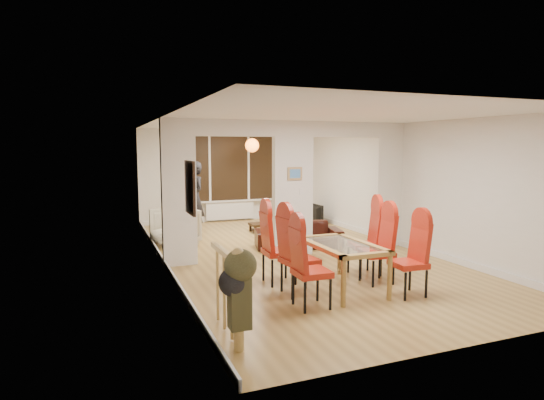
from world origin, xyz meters
TOP-DOWN VIEW (x-y plane):
  - floor at (0.00, 0.00)m, footprint 5.00×9.00m
  - room_walls at (0.00, 0.00)m, footprint 5.00×9.00m
  - divider_wall at (0.00, 0.00)m, footprint 5.00×0.18m
  - bay_window_blinds at (0.00, 4.44)m, footprint 3.00×0.08m
  - radiator at (0.00, 4.40)m, footprint 1.40×0.08m
  - pendant_light at (0.30, 3.30)m, footprint 0.36×0.36m
  - stair_newel at (-2.25, -3.20)m, footprint 0.40×1.20m
  - wall_poster at (-2.47, -2.40)m, footprint 0.04×0.52m
  - pillar_photo at (0.00, -0.10)m, footprint 0.30×0.03m
  - dining_table at (-0.21, -2.27)m, footprint 0.83×1.47m
  - dining_chair_la at (-0.97, -2.81)m, footprint 0.46×0.46m
  - dining_chair_lb at (-0.89, -2.26)m, footprint 0.51×0.51m
  - dining_chair_lc at (-0.96, -1.65)m, footprint 0.49×0.49m
  - dining_chair_ra at (0.52, -2.88)m, footprint 0.47×0.47m
  - dining_chair_rb at (0.45, -2.20)m, footprint 0.50×0.50m
  - dining_chair_rc at (0.53, -1.74)m, footprint 0.57×0.57m
  - sofa at (0.39, 0.57)m, footprint 1.92×1.10m
  - armchair at (-2.00, 1.76)m, footprint 1.03×1.05m
  - person at (-1.39, 2.58)m, footprint 0.72×0.56m
  - television at (2.00, 3.19)m, footprint 0.94×0.12m
  - coffee_table at (0.46, 2.48)m, footprint 1.05×0.75m
  - bottle at (0.48, 2.53)m, footprint 0.07×0.07m
  - bowl at (0.54, 2.55)m, footprint 0.20×0.20m
  - shoes at (-0.29, -0.29)m, footprint 0.22×0.24m

SIDE VIEW (x-z plane):
  - floor at x=0.00m, z-range -0.01..0.01m
  - shoes at x=-0.29m, z-range 0.00..0.09m
  - coffee_table at x=0.46m, z-range 0.00..0.22m
  - bowl at x=0.54m, z-range 0.22..0.27m
  - sofa at x=0.39m, z-range 0.00..0.53m
  - television at x=2.00m, z-range 0.00..0.54m
  - radiator at x=0.00m, z-range 0.05..0.55m
  - dining_table at x=-0.21m, z-range 0.00..0.69m
  - bottle at x=0.48m, z-range 0.22..0.48m
  - armchair at x=-2.00m, z-range 0.00..0.79m
  - dining_chair_ra at x=0.52m, z-range 0.00..1.09m
  - stair_newel at x=-2.25m, z-range 0.00..1.10m
  - dining_chair_la at x=-0.97m, z-range 0.00..1.11m
  - dining_chair_rb at x=0.45m, z-range 0.00..1.11m
  - dining_chair_rc at x=0.53m, z-range 0.00..1.16m
  - dining_chair_lc at x=-0.96m, z-range 0.00..1.16m
  - dining_chair_lb at x=-0.89m, z-range 0.00..1.17m
  - person at x=-1.39m, z-range 0.00..1.77m
  - room_walls at x=0.00m, z-range 0.00..2.60m
  - divider_wall at x=0.00m, z-range 0.00..2.60m
  - bay_window_blinds at x=0.00m, z-range 0.60..2.40m
  - wall_poster at x=-2.47m, z-range 1.27..1.94m
  - pillar_photo at x=0.00m, z-range 1.48..1.73m
  - pendant_light at x=0.30m, z-range 1.97..2.33m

